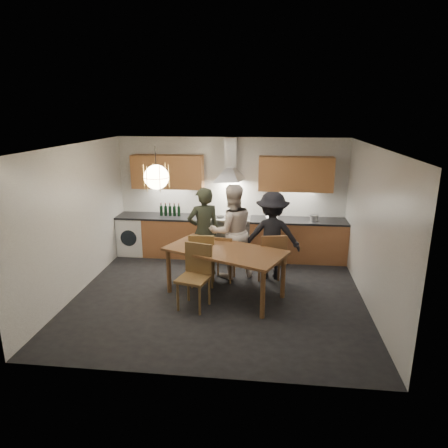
# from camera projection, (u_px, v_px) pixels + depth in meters

# --- Properties ---
(ground) EXTENTS (5.00, 5.00, 0.00)m
(ground) POSITION_uv_depth(u_px,v_px,m) (219.00, 295.00, 7.04)
(ground) COLOR black
(ground) RESTS_ON ground
(room_shell) EXTENTS (5.02, 4.52, 2.61)m
(room_shell) POSITION_uv_depth(u_px,v_px,m) (218.00, 201.00, 6.57)
(room_shell) COLOR white
(room_shell) RESTS_ON ground
(counter_run) EXTENTS (5.00, 0.62, 0.90)m
(counter_run) POSITION_uv_depth(u_px,v_px,m) (231.00, 237.00, 8.78)
(counter_run) COLOR #B97547
(counter_run) RESTS_ON ground
(range_stove) EXTENTS (0.90, 0.60, 0.92)m
(range_stove) POSITION_uv_depth(u_px,v_px,m) (230.00, 238.00, 8.78)
(range_stove) COLOR silver
(range_stove) RESTS_ON ground
(wall_fixtures) EXTENTS (4.30, 0.54, 1.10)m
(wall_fixtures) POSITION_uv_depth(u_px,v_px,m) (230.00, 172.00, 8.50)
(wall_fixtures) COLOR tan
(wall_fixtures) RESTS_ON ground
(pendant_lamp) EXTENTS (0.43, 0.43, 0.70)m
(pendant_lamp) POSITION_uv_depth(u_px,v_px,m) (156.00, 177.00, 6.48)
(pendant_lamp) COLOR black
(pendant_lamp) RESTS_ON ground
(dining_table) EXTENTS (2.25, 1.73, 0.85)m
(dining_table) POSITION_uv_depth(u_px,v_px,m) (225.00, 255.00, 6.87)
(dining_table) COLOR brown
(dining_table) RESTS_ON ground
(chair_back_left) EXTENTS (0.49, 0.49, 1.02)m
(chair_back_left) POSITION_uv_depth(u_px,v_px,m) (202.00, 256.00, 7.27)
(chair_back_left) COLOR brown
(chair_back_left) RESTS_ON ground
(chair_back_mid) EXTENTS (0.46, 0.46, 0.90)m
(chair_back_mid) POSITION_uv_depth(u_px,v_px,m) (223.00, 256.00, 7.49)
(chair_back_mid) COLOR brown
(chair_back_mid) RESTS_ON ground
(chair_back_right) EXTENTS (0.54, 0.54, 1.03)m
(chair_back_right) POSITION_uv_depth(u_px,v_px,m) (272.00, 257.00, 7.21)
(chair_back_right) COLOR brown
(chair_back_right) RESTS_ON ground
(chair_front) EXTENTS (0.58, 0.58, 1.06)m
(chair_front) POSITION_uv_depth(u_px,v_px,m) (196.00, 271.00, 6.53)
(chair_front) COLOR brown
(chair_front) RESTS_ON ground
(person_left) EXTENTS (0.76, 0.65, 1.75)m
(person_left) POSITION_uv_depth(u_px,v_px,m) (204.00, 232.00, 7.74)
(person_left) COLOR black
(person_left) RESTS_ON ground
(person_mid) EXTENTS (1.08, 0.97, 1.82)m
(person_mid) POSITION_uv_depth(u_px,v_px,m) (232.00, 231.00, 7.65)
(person_mid) COLOR beige
(person_mid) RESTS_ON ground
(person_right) EXTENTS (1.11, 0.65, 1.69)m
(person_right) POSITION_uv_depth(u_px,v_px,m) (272.00, 236.00, 7.60)
(person_right) COLOR black
(person_right) RESTS_ON ground
(mixing_bowl) EXTENTS (0.33, 0.33, 0.06)m
(mixing_bowl) POSITION_uv_depth(u_px,v_px,m) (271.00, 218.00, 8.49)
(mixing_bowl) COLOR silver
(mixing_bowl) RESTS_ON counter_run
(stock_pot) EXTENTS (0.21, 0.21, 0.12)m
(stock_pot) POSITION_uv_depth(u_px,v_px,m) (314.00, 218.00, 8.41)
(stock_pot) COLOR #AFAEB2
(stock_pot) RESTS_ON counter_run
(wine_bottles) EXTENTS (0.46, 0.07, 0.28)m
(wine_bottles) POSITION_uv_depth(u_px,v_px,m) (170.00, 210.00, 8.78)
(wine_bottles) COLOR black
(wine_bottles) RESTS_ON counter_run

